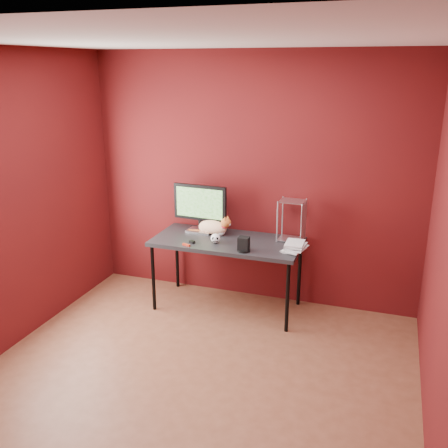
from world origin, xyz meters
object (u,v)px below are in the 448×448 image
(monitor, at_px, (200,206))
(book_stack, at_px, (289,202))
(speaker, at_px, (244,245))
(desk, at_px, (227,245))
(cat, at_px, (213,227))
(skull_mug, at_px, (215,238))

(monitor, distance_m, book_stack, 1.03)
(monitor, relative_size, speaker, 4.14)
(desk, xyz_separation_m, monitor, (-0.35, 0.16, 0.33))
(desk, xyz_separation_m, speaker, (0.25, -0.26, 0.12))
(desk, relative_size, cat, 3.13)
(desk, distance_m, cat, 0.27)
(desk, xyz_separation_m, skull_mug, (-0.08, -0.12, 0.10))
(desk, bearing_deg, skull_mug, -123.37)
(monitor, xyz_separation_m, speaker, (0.61, -0.41, -0.22))
(monitor, distance_m, speaker, 0.77)
(desk, distance_m, monitor, 0.51)
(monitor, bearing_deg, skull_mug, -42.43)
(desk, relative_size, monitor, 2.55)
(desk, distance_m, book_stack, 0.82)
(skull_mug, bearing_deg, cat, 99.79)
(cat, distance_m, skull_mug, 0.28)
(cat, xyz_separation_m, skull_mug, (0.12, -0.25, -0.03))
(monitor, height_order, cat, monitor)
(cat, bearing_deg, desk, -19.51)
(cat, distance_m, book_stack, 0.94)
(speaker, bearing_deg, desk, 134.09)
(desk, height_order, monitor, monitor)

